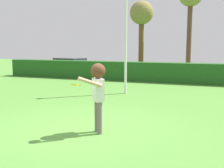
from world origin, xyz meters
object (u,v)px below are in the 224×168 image
person (98,87)px  lamppost (126,30)px  frisbee (76,85)px  bare_elm_tree (141,16)px  parked_car_black (70,65)px

person → lamppost: lamppost is taller
frisbee → bare_elm_tree: (-2.55, 15.84, 3.20)m
frisbee → parked_car_black: (-7.71, 13.52, -0.62)m
bare_elm_tree → person: bearing=-79.3°
frisbee → lamppost: 6.68m
lamppost → parked_car_black: 10.15m
frisbee → bare_elm_tree: bare_elm_tree is taller
person → parked_car_black: 15.30m
parked_car_black → frisbee: bearing=-60.3°
frisbee → bare_elm_tree: 16.36m
person → parked_car_black: bearing=121.8°
lamppost → parked_car_black: (-6.90, 7.09, -2.25)m
parked_car_black → bare_elm_tree: size_ratio=0.79×
person → bare_elm_tree: size_ratio=0.32×
frisbee → bare_elm_tree: bearing=99.2°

